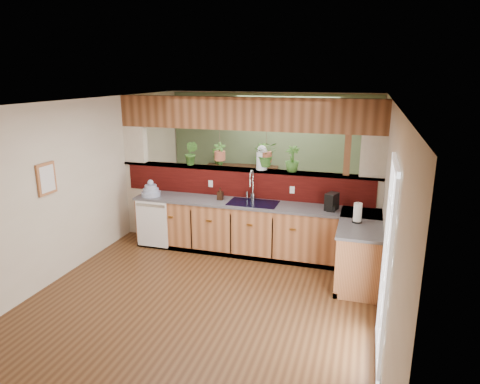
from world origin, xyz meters
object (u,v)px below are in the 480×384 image
(glass_jar, at_px, (262,158))
(shelving_console, at_px, (242,189))
(paper_towel, at_px, (358,213))
(coffee_maker, at_px, (332,202))
(faucet, at_px, (252,184))
(dish_stack, at_px, (151,191))
(soap_dispenser, at_px, (220,194))

(glass_jar, distance_m, shelving_console, 2.37)
(paper_towel, height_order, shelving_console, paper_towel)
(coffee_maker, height_order, shelving_console, coffee_maker)
(coffee_maker, xyz_separation_m, paper_towel, (0.41, -0.48, 0.01))
(faucet, relative_size, coffee_maker, 1.94)
(faucet, relative_size, paper_towel, 1.71)
(faucet, bearing_deg, shelving_console, 110.43)
(faucet, bearing_deg, dish_stack, -171.96)
(dish_stack, relative_size, coffee_maker, 1.22)
(coffee_maker, xyz_separation_m, shelving_console, (-2.13, 2.29, -0.53))
(soap_dispenser, height_order, paper_towel, paper_towel)
(shelving_console, bearing_deg, glass_jar, -73.91)
(soap_dispenser, relative_size, glass_jar, 0.50)
(soap_dispenser, height_order, glass_jar, glass_jar)
(glass_jar, bearing_deg, dish_stack, -165.81)
(faucet, relative_size, shelving_console, 0.34)
(dish_stack, relative_size, glass_jar, 0.80)
(coffee_maker, distance_m, shelving_console, 3.18)
(glass_jar, height_order, shelving_console, glass_jar)
(faucet, distance_m, soap_dispenser, 0.56)
(shelving_console, bearing_deg, soap_dispenser, -92.45)
(faucet, distance_m, shelving_console, 2.37)
(faucet, bearing_deg, soap_dispenser, -166.32)
(soap_dispenser, bearing_deg, paper_towel, -12.96)
(faucet, distance_m, paper_towel, 1.87)
(paper_towel, bearing_deg, shelving_console, 132.50)
(faucet, height_order, glass_jar, glass_jar)
(soap_dispenser, distance_m, glass_jar, 0.94)
(coffee_maker, relative_size, glass_jar, 0.65)
(shelving_console, bearing_deg, faucet, -78.94)
(coffee_maker, distance_m, paper_towel, 0.63)
(paper_towel, bearing_deg, coffee_maker, 130.28)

